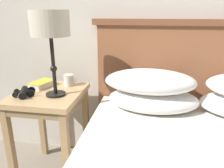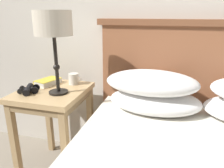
# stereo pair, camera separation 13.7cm
# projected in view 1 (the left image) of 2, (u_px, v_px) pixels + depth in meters

# --- Properties ---
(nightstand) EXTENTS (0.46, 0.51, 0.68)m
(nightstand) POSITION_uv_depth(u_px,v_px,m) (50.00, 106.00, 1.55)
(nightstand) COLOR tan
(nightstand) RESTS_ON ground_plane
(table_lamp) EXTENTS (0.24, 0.24, 0.54)m
(table_lamp) POSITION_uv_depth(u_px,v_px,m) (50.00, 27.00, 1.33)
(table_lamp) COLOR black
(table_lamp) RESTS_ON nightstand
(book_on_nightstand) EXTENTS (0.17, 0.21, 0.04)m
(book_on_nightstand) POSITION_uv_depth(u_px,v_px,m) (42.00, 84.00, 1.63)
(book_on_nightstand) COLOR silver
(book_on_nightstand) RESTS_ON nightstand
(binoculars_pair) EXTENTS (0.16, 0.16, 0.05)m
(binoculars_pair) POSITION_uv_depth(u_px,v_px,m) (24.00, 92.00, 1.45)
(binoculars_pair) COLOR black
(binoculars_pair) RESTS_ON nightstand
(coffee_mug) EXTENTS (0.10, 0.08, 0.08)m
(coffee_mug) POSITION_uv_depth(u_px,v_px,m) (69.00, 80.00, 1.64)
(coffee_mug) COLOR silver
(coffee_mug) RESTS_ON nightstand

